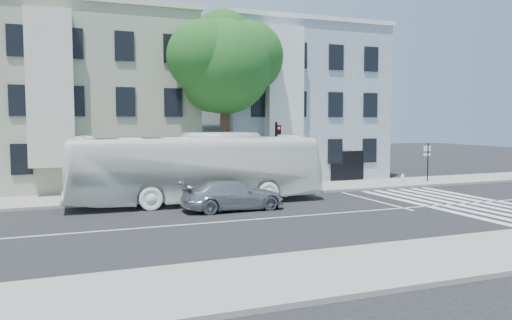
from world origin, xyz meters
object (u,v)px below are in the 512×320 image
sedan (233,195)px  traffic_signal (277,148)px  bus (196,168)px  fire_hydrant (403,179)px

sedan → traffic_signal: 5.42m
sedan → bus: bearing=23.0°
sedan → fire_hydrant: bearing=-73.9°
bus → fire_hydrant: bus is taller
traffic_signal → sedan: bearing=-140.8°
sedan → fire_hydrant: size_ratio=7.12×
sedan → traffic_signal: traffic_signal is taller
bus → fire_hydrant: (14.11, 1.35, -1.33)m
sedan → traffic_signal: bearing=-49.2°
sedan → traffic_signal: size_ratio=1.18×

